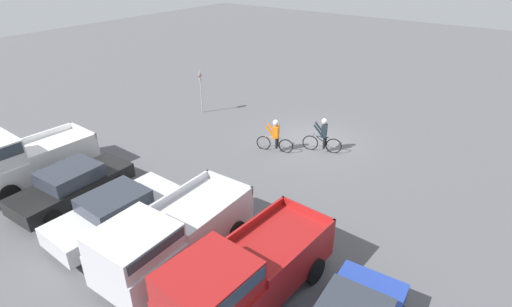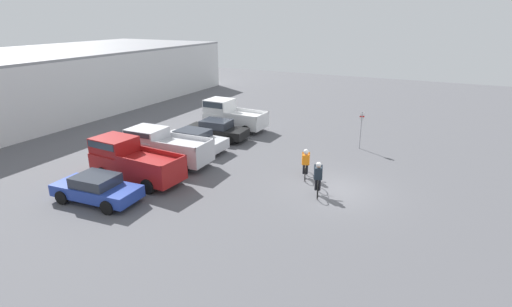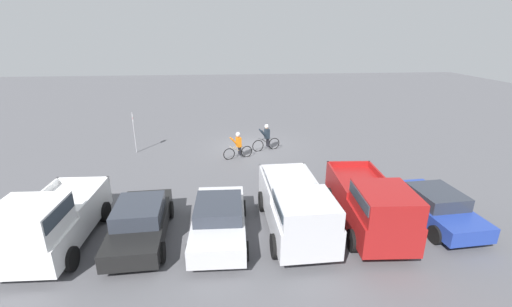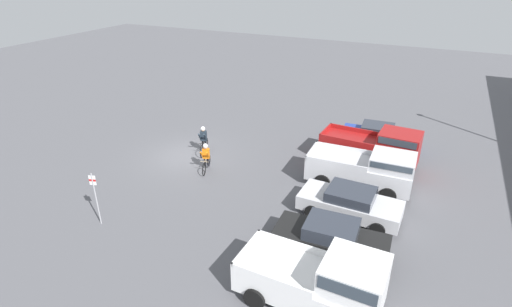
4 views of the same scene
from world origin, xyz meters
name	(u,v)px [view 3 (image 3 of 4)]	position (x,y,z in m)	size (l,w,h in m)	color
ground_plane	(253,147)	(0.00, 0.00, 0.00)	(80.00, 80.00, 0.00)	#56565B
sedan_0	(435,206)	(-6.36, 9.85, 0.69)	(2.17, 4.36, 1.34)	#233D9E
pickup_truck_0	(371,204)	(-3.53, 10.27, 1.14)	(2.40, 5.39, 2.22)	maroon
pickup_truck_1	(297,208)	(-0.77, 10.25, 1.09)	(2.33, 5.19, 2.07)	silver
sedan_1	(219,219)	(2.04, 10.13, 0.71)	(2.11, 4.56, 1.39)	silver
sedan_2	(140,221)	(4.84, 10.03, 0.71)	(2.11, 4.53, 1.42)	black
pickup_truck_2	(48,222)	(7.66, 10.54, 1.15)	(2.41, 4.87, 2.27)	white
cyclist_0	(238,145)	(1.01, 1.96, 0.83)	(1.74, 0.66, 1.63)	black
cyclist_1	(266,137)	(-0.83, 0.66, 0.84)	(1.80, 0.67, 1.70)	black
fire_lane_sign	(134,129)	(7.27, 0.35, 1.52)	(0.11, 0.29, 2.53)	#9E9EA3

